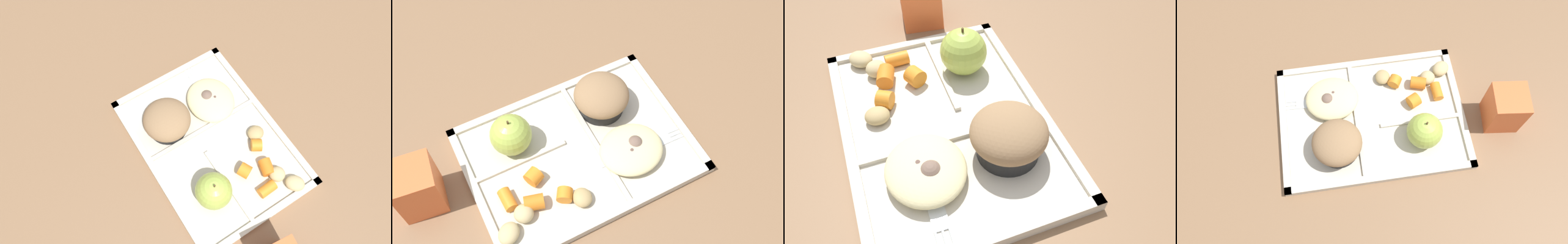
{
  "view_description": "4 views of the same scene",
  "coord_description": "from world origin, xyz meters",
  "views": [
    {
      "loc": [
        -0.21,
        0.17,
        0.72
      ],
      "look_at": [
        0.04,
        0.01,
        0.06
      ],
      "focal_mm": 33.32,
      "sensor_mm": 36.0,
      "label": 1
    },
    {
      "loc": [
        -0.18,
        -0.38,
        0.76
      ],
      "look_at": [
        0.03,
        0.03,
        0.04
      ],
      "focal_mm": 45.38,
      "sensor_mm": 36.0,
      "label": 2
    },
    {
      "loc": [
        0.36,
        -0.08,
        0.42
      ],
      "look_at": [
        0.06,
        0.03,
        0.06
      ],
      "focal_mm": 36.47,
      "sensor_mm": 36.0,
      "label": 3
    },
    {
      "loc": [
        0.05,
        0.32,
        0.75
      ],
      "look_at": [
        0.0,
        0.03,
        0.06
      ],
      "focal_mm": 35.7,
      "sensor_mm": 36.0,
      "label": 4
    }
  ],
  "objects": [
    {
      "name": "lunch_tray",
      "position": [
        -0.0,
        0.0,
        0.01
      ],
      "size": [
        0.38,
        0.28,
        0.02
      ],
      "color": "beige",
      "rests_on": "ground"
    },
    {
      "name": "green_apple",
      "position": [
        -0.1,
        0.06,
        0.05
      ],
      "size": [
        0.07,
        0.07,
        0.08
      ],
      "color": "#A8C14C",
      "rests_on": "lunch_tray"
    },
    {
      "name": "carrot_slice_edge",
      "position": [
        -0.09,
        -0.02,
        0.02
      ],
      "size": [
        0.03,
        0.03,
        0.03
      ],
      "primitive_type": "cylinder",
      "rotation": [
        0.0,
        1.57,
        0.45
      ],
      "color": "orange",
      "rests_on": "lunch_tray"
    },
    {
      "name": "ground",
      "position": [
        0.0,
        0.0,
        0.0
      ],
      "size": [
        6.0,
        6.0,
        0.0
      ],
      "primitive_type": "plane",
      "color": "#846042"
    },
    {
      "name": "potato_chunk_golden",
      "position": [
        -0.04,
        -0.09,
        0.02
      ],
      "size": [
        0.03,
        0.04,
        0.02
      ],
      "primitive_type": "ellipsoid",
      "rotation": [
        0.0,
        0.0,
        6.25
      ],
      "color": "tan",
      "rests_on": "lunch_tray"
    },
    {
      "name": "bran_muffin",
      "position": [
        0.08,
        0.06,
        0.04
      ],
      "size": [
        0.1,
        0.1,
        0.06
      ],
      "color": "black",
      "rests_on": "lunch_tray"
    },
    {
      "name": "meatball_front",
      "position": [
        0.09,
        -0.05,
        0.02
      ],
      "size": [
        0.03,
        0.03,
        0.03
      ],
      "primitive_type": "sphere",
      "color": "brown",
      "rests_on": "lunch_tray"
    },
    {
      "name": "potato_chunk_corner",
      "position": [
        -0.13,
        -0.07,
        0.02
      ],
      "size": [
        0.04,
        0.04,
        0.02
      ],
      "primitive_type": "ellipsoid",
      "rotation": [
        0.0,
        0.0,
        3.58
      ],
      "color": "tan",
      "rests_on": "lunch_tray"
    },
    {
      "name": "meatball_center",
      "position": [
        0.09,
        -0.04,
        0.03
      ],
      "size": [
        0.03,
        0.03,
        0.03
      ],
      "primitive_type": "sphere",
      "color": "#755B4C",
      "rests_on": "lunch_tray"
    },
    {
      "name": "carrot_slice_small",
      "position": [
        -0.11,
        -0.06,
        0.02
      ],
      "size": [
        0.04,
        0.03,
        0.03
      ],
      "primitive_type": "cylinder",
      "rotation": [
        0.0,
        1.57,
        2.87
      ],
      "color": "orange",
      "rests_on": "lunch_tray"
    },
    {
      "name": "plastic_fork",
      "position": [
        0.11,
        -0.05,
        0.01
      ],
      "size": [
        0.16,
        0.02,
        0.0
      ],
      "color": "silver",
      "rests_on": "lunch_tray"
    },
    {
      "name": "egg_noodle_pile",
      "position": [
        0.08,
        -0.05,
        0.03
      ],
      "size": [
        0.11,
        0.1,
        0.03
      ],
      "primitive_type": "ellipsoid",
      "color": "beige",
      "rests_on": "lunch_tray"
    },
    {
      "name": "carrot_slice_near_corner",
      "position": [
        -0.06,
        -0.07,
        0.02
      ],
      "size": [
        0.03,
        0.03,
        0.03
      ],
      "primitive_type": "cylinder",
      "rotation": [
        0.0,
        1.57,
        1.02
      ],
      "color": "orange",
      "rests_on": "lunch_tray"
    },
    {
      "name": "meatball_back",
      "position": [
        0.07,
        -0.05,
        0.03
      ],
      "size": [
        0.03,
        0.03,
        0.03
      ],
      "primitive_type": "sphere",
      "color": "brown",
      "rests_on": "lunch_tray"
    },
    {
      "name": "carrot_slice_large",
      "position": [
        -0.14,
        -0.03,
        0.02
      ],
      "size": [
        0.02,
        0.04,
        0.02
      ],
      "primitive_type": "cylinder",
      "rotation": [
        0.0,
        1.57,
        1.61
      ],
      "color": "orange",
      "rests_on": "lunch_tray"
    },
    {
      "name": "potato_chunk_wedge",
      "position": [
        -0.16,
        -0.09,
        0.02
      ],
      "size": [
        0.05,
        0.05,
        0.02
      ],
      "primitive_type": "ellipsoid",
      "rotation": [
        0.0,
        0.0,
        0.74
      ],
      "color": "tan",
      "rests_on": "lunch_tray"
    }
  ]
}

